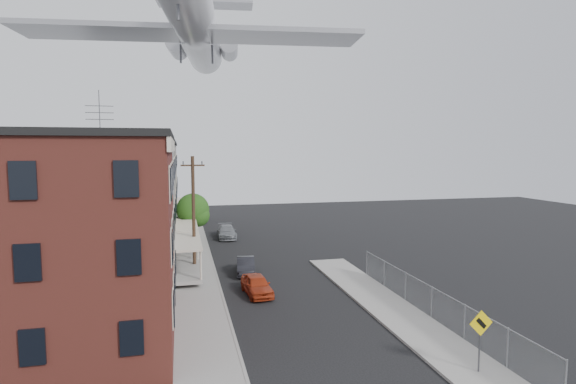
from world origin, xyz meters
name	(u,v)px	position (x,y,z in m)	size (l,w,h in m)	color
ground	(346,378)	(0.00, 0.00, 0.00)	(120.00, 120.00, 0.00)	black
sidewalk_left	(194,254)	(-5.50, 24.00, 0.06)	(3.00, 62.00, 0.12)	gray
sidewalk_right	(398,314)	(5.50, 6.00, 0.06)	(3.00, 26.00, 0.12)	gray
curb_left	(210,253)	(-4.05, 24.00, 0.07)	(0.15, 62.00, 0.14)	gray
curb_right	(375,316)	(4.05, 6.00, 0.07)	(0.15, 26.00, 0.14)	gray
corner_building	(68,237)	(-12.00, 7.00, 5.16)	(10.31, 12.30, 12.15)	#371A11
row_house_a	(101,212)	(-11.96, 16.50, 5.13)	(11.98, 7.00, 10.30)	slate
row_house_b	(115,201)	(-11.96, 23.50, 5.13)	(11.98, 7.00, 10.30)	gray
row_house_c	(125,193)	(-11.96, 30.50, 5.13)	(11.98, 7.00, 10.30)	slate
row_house_d	(132,188)	(-11.96, 37.50, 5.13)	(11.98, 7.00, 10.30)	gray
row_house_e	(138,183)	(-11.96, 44.50, 5.13)	(11.98, 7.00, 10.30)	slate
chainlink_fence	(432,302)	(7.00, 5.00, 1.00)	(0.06, 18.06, 1.90)	gray
warning_sign	(480,331)	(5.60, -1.03, 1.88)	(1.10, 0.11, 2.80)	#515156
utility_pole	(194,213)	(-5.60, 18.00, 4.67)	(1.80, 0.26, 9.00)	black
street_tree	(194,211)	(-5.27, 27.92, 3.45)	(3.22, 3.20, 5.20)	black
car_near	(257,285)	(-1.80, 11.57, 0.66)	(1.55, 3.85, 1.31)	#AC3316
car_mid	(246,266)	(-1.80, 16.69, 0.62)	(1.32, 3.78, 1.24)	black
car_far	(227,232)	(-1.80, 31.04, 0.68)	(1.91, 4.69, 1.36)	slate
airplane	(196,27)	(-5.09, 20.36, 19.15)	(25.36, 28.96, 8.34)	silver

